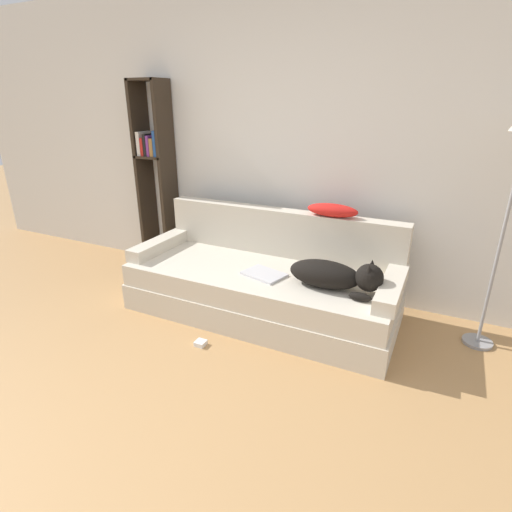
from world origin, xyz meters
TOP-DOWN VIEW (x-y plane):
  - ground_plane at (0.00, 0.00)m, footprint 20.00×20.00m
  - wall_back at (0.00, 2.48)m, footprint 7.92×0.06m
  - couch at (0.20, 1.80)m, footprint 2.23×0.93m
  - couch_backrest at (0.20, 2.19)m, footprint 2.19×0.15m
  - couch_arm_left at (-0.83, 1.79)m, footprint 0.15×0.74m
  - couch_arm_right at (1.24, 1.79)m, footprint 0.15×0.74m
  - dog at (0.85, 1.71)m, footprint 0.69×0.27m
  - laptop at (0.28, 1.70)m, footprint 0.37×0.31m
  - throw_pillow at (0.67, 2.17)m, footprint 0.42×0.15m
  - bookshelf at (-1.23, 2.29)m, footprint 0.34×0.26m
  - power_adapter at (0.01, 1.15)m, footprint 0.08×0.08m

SIDE VIEW (x-z plane):
  - ground_plane at x=0.00m, z-range 0.00..0.00m
  - power_adapter at x=0.01m, z-range 0.00..0.04m
  - couch at x=0.20m, z-range 0.00..0.40m
  - laptop at x=0.28m, z-range 0.41..0.42m
  - couch_arm_left at x=-0.83m, z-range 0.41..0.51m
  - couch_arm_right at x=1.24m, z-range 0.41..0.51m
  - dog at x=0.85m, z-range 0.39..0.65m
  - couch_backrest at x=0.20m, z-range 0.41..0.82m
  - throw_pillow at x=0.67m, z-range 0.82..0.93m
  - bookshelf at x=-1.23m, z-range 0.11..2.01m
  - wall_back at x=0.00m, z-range 0.00..2.70m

